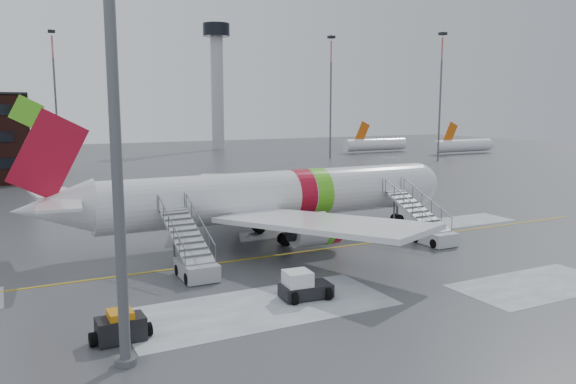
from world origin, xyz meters
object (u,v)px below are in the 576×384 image
airstair_aft (193,258)px  light_mast_near (109,8)px  airliner (266,197)px  airstair_fwd (428,229)px  pushback_tug (303,286)px  baggage_tractor (121,328)px

airstair_aft → light_mast_near: bearing=-120.2°
airliner → airstair_fwd: bearing=-31.1°
airstair_fwd → pushback_tug: size_ratio=2.66×
airstair_fwd → light_mast_near: size_ratio=0.28×
airliner → baggage_tractor: 20.55m
airstair_fwd → baggage_tractor: 26.15m
airstair_aft → light_mast_near: 17.94m
airstair_fwd → pushback_tug: (-14.85, -7.01, -0.36)m
baggage_tractor → light_mast_near: bearing=-96.6°
baggage_tractor → light_mast_near: light_mast_near is taller
pushback_tug → airliner: bearing=73.4°
airstair_aft → baggage_tractor: (-5.95, -8.25, -0.46)m
pushback_tug → baggage_tractor: pushback_tug is taller
airstair_aft → pushback_tug: bearing=-60.2°
pushback_tug → baggage_tractor: 10.03m
baggage_tractor → light_mast_near: size_ratio=0.10×
light_mast_near → baggage_tractor: bearing=83.4°
light_mast_near → airliner: bearing=50.4°
airstair_aft → light_mast_near: size_ratio=0.28×
airstair_fwd → pushback_tug: 16.43m
light_mast_near → airstair_aft: bearing=59.8°
airliner → baggage_tractor: airliner is taller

